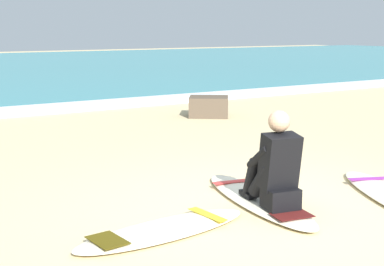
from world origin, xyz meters
name	(u,v)px	position (x,y,z in m)	size (l,w,h in m)	color
ground_plane	(271,212)	(0.00, 0.00, 0.00)	(80.00, 80.00, 0.00)	beige
breaking_foam	(32,110)	(0.00, 7.87, 0.06)	(80.00, 0.90, 0.11)	white
surfboard_main	(258,199)	(0.10, 0.33, 0.04)	(0.89, 2.14, 0.08)	#EFE5C6
surfer_seated	(275,169)	(0.04, 0.00, 0.44)	(0.46, 0.75, 0.95)	black
surfboard_spare_near	(164,230)	(-1.17, 0.06, 0.04)	(1.81, 0.68, 0.08)	#EFE5C6
shoreline_rock	(209,107)	(2.89, 5.37, 0.20)	(0.66, 0.79, 0.41)	brown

